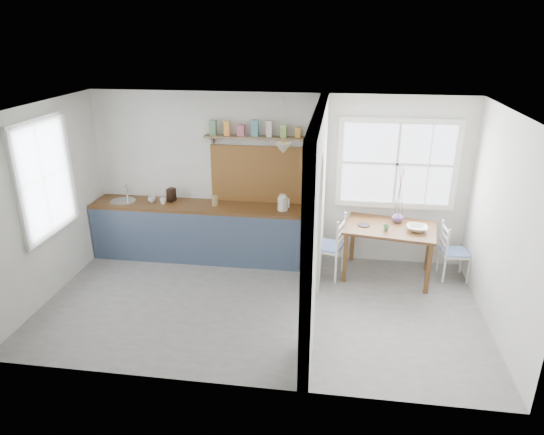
# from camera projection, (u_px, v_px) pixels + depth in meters

# --- Properties ---
(floor) EXTENTS (5.80, 3.20, 0.01)m
(floor) POSITION_uv_depth(u_px,v_px,m) (261.00, 304.00, 6.53)
(floor) COLOR gray
(floor) RESTS_ON ground
(ceiling) EXTENTS (5.80, 3.20, 0.01)m
(ceiling) POSITION_uv_depth(u_px,v_px,m) (259.00, 110.00, 5.58)
(ceiling) COLOR white
(ceiling) RESTS_ON walls
(walls) EXTENTS (5.81, 3.21, 2.60)m
(walls) POSITION_uv_depth(u_px,v_px,m) (260.00, 215.00, 6.05)
(walls) COLOR white
(walls) RESTS_ON floor
(partition) EXTENTS (0.12, 3.20, 2.60)m
(partition) POSITION_uv_depth(u_px,v_px,m) (316.00, 204.00, 5.96)
(partition) COLOR white
(partition) RESTS_ON floor
(kitchen_window) EXTENTS (0.10, 1.16, 1.50)m
(kitchen_window) POSITION_uv_depth(u_px,v_px,m) (42.00, 178.00, 6.30)
(kitchen_window) COLOR white
(kitchen_window) RESTS_ON walls
(nook_window) EXTENTS (1.76, 0.10, 1.30)m
(nook_window) POSITION_uv_depth(u_px,v_px,m) (397.00, 164.00, 7.15)
(nook_window) COLOR white
(nook_window) RESTS_ON walls
(counter) EXTENTS (3.50, 0.60, 0.90)m
(counter) POSITION_uv_depth(u_px,v_px,m) (204.00, 231.00, 7.73)
(counter) COLOR brown
(counter) RESTS_ON floor
(sink) EXTENTS (0.40, 0.40, 0.02)m
(sink) POSITION_uv_depth(u_px,v_px,m) (123.00, 202.00, 7.72)
(sink) COLOR silver
(sink) RESTS_ON counter
(backsplash) EXTENTS (1.65, 0.03, 0.90)m
(backsplash) POSITION_uv_depth(u_px,v_px,m) (263.00, 175.00, 7.51)
(backsplash) COLOR brown
(backsplash) RESTS_ON walls
(shelf) EXTENTS (1.75, 0.20, 0.21)m
(shelf) POSITION_uv_depth(u_px,v_px,m) (262.00, 134.00, 7.19)
(shelf) COLOR olive
(shelf) RESTS_ON walls
(pendant_lamp) EXTENTS (0.26, 0.26, 0.16)m
(pendant_lamp) POSITION_uv_depth(u_px,v_px,m) (283.00, 148.00, 6.88)
(pendant_lamp) COLOR #F0E1C5
(pendant_lamp) RESTS_ON ceiling
(utensil_rail) EXTENTS (0.02, 0.50, 0.02)m
(utensil_rail) POSITION_uv_depth(u_px,v_px,m) (313.00, 184.00, 6.75)
(utensil_rail) COLOR silver
(utensil_rail) RESTS_ON partition
(dining_table) EXTENTS (1.39, 1.04, 0.79)m
(dining_table) POSITION_uv_depth(u_px,v_px,m) (388.00, 251.00, 7.15)
(dining_table) COLOR brown
(dining_table) RESTS_ON floor
(chair_left) EXTENTS (0.54, 0.54, 0.96)m
(chair_left) POSITION_uv_depth(u_px,v_px,m) (327.00, 245.00, 7.15)
(chair_left) COLOR white
(chair_left) RESTS_ON floor
(chair_right) EXTENTS (0.41, 0.41, 0.85)m
(chair_right) POSITION_uv_depth(u_px,v_px,m) (455.00, 252.00, 7.08)
(chair_right) COLOR white
(chair_right) RESTS_ON floor
(kettle) EXTENTS (0.23, 0.19, 0.25)m
(kettle) POSITION_uv_depth(u_px,v_px,m) (283.00, 202.00, 7.29)
(kettle) COLOR silver
(kettle) RESTS_ON counter
(mug_a) EXTENTS (0.13, 0.13, 0.09)m
(mug_a) POSITION_uv_depth(u_px,v_px,m) (163.00, 201.00, 7.58)
(mug_a) COLOR white
(mug_a) RESTS_ON counter
(mug_b) EXTENTS (0.15, 0.15, 0.09)m
(mug_b) POSITION_uv_depth(u_px,v_px,m) (152.00, 200.00, 7.65)
(mug_b) COLOR silver
(mug_b) RESTS_ON counter
(knife_block) EXTENTS (0.13, 0.15, 0.21)m
(knife_block) POSITION_uv_depth(u_px,v_px,m) (171.00, 195.00, 7.68)
(knife_block) COLOR black
(knife_block) RESTS_ON counter
(jar) EXTENTS (0.13, 0.13, 0.15)m
(jar) POSITION_uv_depth(u_px,v_px,m) (215.00, 201.00, 7.50)
(jar) COLOR tan
(jar) RESTS_ON counter
(towel_magenta) EXTENTS (0.02, 0.03, 0.49)m
(towel_magenta) POSITION_uv_depth(u_px,v_px,m) (309.00, 257.00, 7.24)
(towel_magenta) COLOR #AD1F6B
(towel_magenta) RESTS_ON counter
(towel_orange) EXTENTS (0.02, 0.03, 0.50)m
(towel_orange) POSITION_uv_depth(u_px,v_px,m) (309.00, 259.00, 7.24)
(towel_orange) COLOR orange
(towel_orange) RESTS_ON counter
(bowl) EXTENTS (0.32, 0.32, 0.07)m
(bowl) POSITION_uv_depth(u_px,v_px,m) (417.00, 228.00, 6.86)
(bowl) COLOR silver
(bowl) RESTS_ON dining_table
(table_cup) EXTENTS (0.10, 0.10, 0.08)m
(table_cup) POSITION_uv_depth(u_px,v_px,m) (386.00, 228.00, 6.87)
(table_cup) COLOR #528750
(table_cup) RESTS_ON dining_table
(plate) EXTENTS (0.21, 0.21, 0.01)m
(plate) POSITION_uv_depth(u_px,v_px,m) (364.00, 225.00, 7.05)
(plate) COLOR black
(plate) RESTS_ON dining_table
(vase) EXTENTS (0.17, 0.17, 0.17)m
(vase) POSITION_uv_depth(u_px,v_px,m) (398.00, 217.00, 7.13)
(vase) COLOR #65467F
(vase) RESTS_ON dining_table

